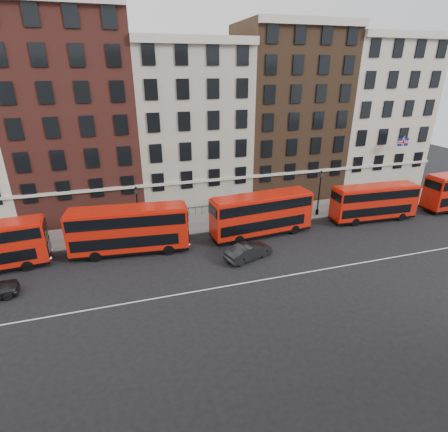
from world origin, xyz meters
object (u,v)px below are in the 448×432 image
object	(u,v)px
bus_c	(261,214)
car_front	(249,251)
bus_d	(374,202)
traffic_light	(405,188)
bus_b	(129,229)

from	to	relation	value
bus_c	car_front	bearing A→B (deg)	-129.63
car_front	bus_d	bearing A→B (deg)	-94.25
bus_c	bus_d	bearing A→B (deg)	-5.25
bus_c	car_front	xyz separation A→B (m)	(-2.90, -4.25, -1.63)
bus_c	car_front	world-z (taller)	bus_c
traffic_light	bus_c	bearing A→B (deg)	-172.80
car_front	bus_b	bearing A→B (deg)	48.64
car_front	traffic_light	distance (m)	24.00
bus_d	traffic_light	size ratio (longest dim) A/B	3.02
bus_d	bus_b	bearing A→B (deg)	-177.22
traffic_light	bus_b	bearing A→B (deg)	-175.64
traffic_light	bus_d	bearing A→B (deg)	-158.60
bus_b	traffic_light	size ratio (longest dim) A/B	3.33
bus_c	bus_d	xyz separation A→B (m)	(13.60, 0.00, -0.17)
bus_c	bus_d	world-z (taller)	bus_c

